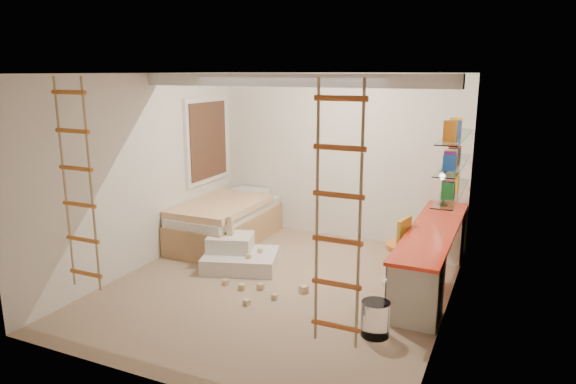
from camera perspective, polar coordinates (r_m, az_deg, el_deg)
The scene contains 15 objects.
floor at distance 6.52m, azimuth -1.10°, elevation -10.45°, with size 4.50×4.50×0.00m, color tan.
ceiling_beam at distance 6.24m, azimuth -0.00°, elevation 12.33°, with size 4.00×0.18×0.16m, color white.
window_frame at distance 8.32m, azimuth -9.05°, elevation 5.71°, with size 0.06×1.15×1.35m, color white.
window_blind at distance 8.30m, azimuth -8.82°, elevation 5.70°, with size 0.02×1.00×1.20m, color #4C2D1E.
rope_ladder_left at distance 5.46m, azimuth -22.32°, elevation 0.56°, with size 0.41×0.04×2.13m, color #C67021, non-canonical shape.
rope_ladder_right at distance 3.99m, azimuth 5.58°, elevation -2.91°, with size 0.41×0.04×2.13m, color #BF4C20, non-canonical shape.
waste_bin at distance 5.41m, azimuth 9.68°, elevation -13.73°, with size 0.29×0.29×0.37m, color white.
desk at distance 6.69m, azimuth 15.69°, elevation -6.62°, with size 0.56×2.80×0.75m.
shelves at distance 6.65m, azimuth 17.94°, elevation 2.91°, with size 0.25×1.80×0.71m.
bed at distance 8.09m, azimuth -6.89°, elevation -3.29°, with size 1.02×2.00×0.69m.
task_lamp at distance 7.42m, azimuth 16.84°, elevation 1.15°, with size 0.14×0.36×0.57m.
swivel_chair at distance 6.60m, azimuth 12.67°, elevation -7.44°, with size 0.62×0.62×0.88m.
play_platform at distance 7.10m, azimuth -5.59°, elevation -7.01°, with size 1.16×1.02×0.43m.
toy_blocks at distance 6.66m, azimuth -4.68°, elevation -7.79°, with size 1.40×1.16×0.70m.
books at distance 6.63m, azimuth 18.01°, elevation 3.90°, with size 0.14×0.70×0.92m.
Camera 1 is at (2.57, -5.39, 2.63)m, focal length 32.00 mm.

